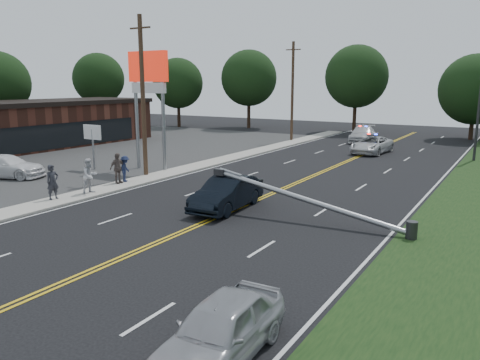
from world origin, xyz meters
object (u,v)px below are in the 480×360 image
Objects in this scene: utility_pole_far at (292,91)px; crashed_sedan at (227,193)px; bystander_d at (117,168)px; fallen_streetlight at (317,203)px; utility_pole_mid at (143,97)px; parked_car at (6,166)px; emergency_b at (363,134)px; bystander_c at (125,169)px; bystander_a at (53,182)px; pylon_sign at (148,82)px; emergency_a at (372,145)px; waiting_sedan at (220,330)px; traffic_signal at (479,106)px; small_sign at (92,136)px; bystander_b at (90,176)px.

utility_pole_far reaches higher than crashed_sedan.
utility_pole_far is 5.51× the size of bystander_d.
fallen_streetlight is 0.94× the size of utility_pole_mid.
crashed_sedan reaches higher than parked_car.
utility_pole_mid is 1.77× the size of emergency_b.
parked_car is at bearing 80.71° from bystander_c.
fallen_streetlight is 13.00m from bystander_d.
bystander_a reaches higher than bystander_c.
parked_car is at bearing 79.73° from bystander_a.
bystander_d is (-12.95, 1.13, 0.11)m from fallen_streetlight.
pylon_sign is at bearing 17.98° from bystander_a.
pylon_sign is 5.14× the size of bystander_c.
utility_pole_far is at bearing 8.14° from bystander_a.
emergency_b is at bearing 117.00° from emergency_a.
waiting_sedan is at bearing -75.28° from emergency_a.
traffic_signal is 1.48× the size of crashed_sedan.
pylon_sign is 20.06m from utility_pole_far.
waiting_sedan is (16.74, -16.52, -5.31)m from pylon_sign.
utility_pole_far reaches higher than small_sign.
emergency_b is 27.79m from bystander_c.
utility_pole_mid is (1.30, -2.00, -0.91)m from pylon_sign.
utility_pole_mid is at bearing 13.14° from bystander_b.
small_sign is 22.88m from emergency_a.
waiting_sedan is (2.05, -10.52, -0.23)m from fallen_streetlight.
pylon_sign is 12.89m from crashed_sedan.
emergency_b is (-2.20, 28.84, 0.04)m from crashed_sedan.
bystander_d is at bearing 139.55° from waiting_sedan.
fallen_streetlight is at bearing -3.53° from crashed_sedan.
traffic_signal is at bearing -69.35° from parked_car.
utility_pole_mid is 8.42m from bystander_a.
traffic_signal is 1.42× the size of parked_car.
small_sign is 0.77× the size of waiting_sedan.
emergency_a is 21.99m from bystander_c.
bystander_d reaches higher than crashed_sedan.
bystander_d is (-8.39, 1.16, 0.24)m from crashed_sedan.
fallen_streetlight is 13.03m from bystander_c.
utility_pole_mid is at bearing -134.20° from traffic_signal.
utility_pole_mid reaches higher than bystander_b.
crashed_sedan is at bearing -94.08° from bystander_d.
utility_pole_far is at bearing -26.55° from bystander_c.
bystander_d is at bearing 149.60° from bystander_c.
fallen_streetlight is at bearing -16.64° from utility_pole_mid.
fallen_streetlight is 12.45m from bystander_b.
bystander_c is (-9.11, -20.01, 0.18)m from emergency_a.
small_sign is 1.74× the size of bystander_a.
emergency_b is (11.43, 24.81, -1.51)m from small_sign.
bystander_b reaches higher than bystander_a.
traffic_signal is 25.12m from utility_pole_mid.
bystander_b is at bearing -87.86° from utility_pole_far.
bystander_c reaches higher than parked_car.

